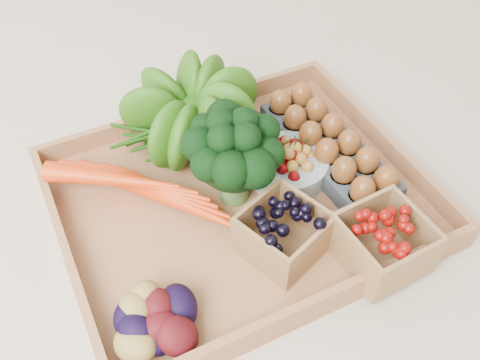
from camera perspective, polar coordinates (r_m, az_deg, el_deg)
name	(u,v)px	position (r m, az deg, el deg)	size (l,w,h in m)	color
ground	(240,205)	(0.85, 0.00, -2.71)	(4.00, 4.00, 0.00)	beige
tray	(240,202)	(0.85, 0.00, -2.39)	(0.55, 0.45, 0.01)	#A46D44
carrots	(159,191)	(0.83, -8.69, -1.21)	(0.22, 0.16, 0.05)	red
lettuce	(194,108)	(0.88, -4.95, 7.65)	(0.15, 0.15, 0.15)	#19470B
broccoli	(234,171)	(0.80, -0.64, 1.00)	(0.15, 0.15, 0.12)	black
cherry_bowl	(287,166)	(0.87, 5.08, 1.51)	(0.13, 0.13, 0.03)	#8C9EA5
egg_carton	(327,151)	(0.91, 9.30, 3.09)	(0.10, 0.28, 0.03)	#353B43
potatoes	(147,318)	(0.69, -9.84, -14.25)	(0.13, 0.13, 0.07)	#3B090D
punnet_blackberry	(283,233)	(0.76, 4.61, -5.64)	(0.11, 0.11, 0.07)	black
punnet_raspberry	(383,242)	(0.77, 15.03, -6.45)	(0.11, 0.11, 0.08)	#6A0804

